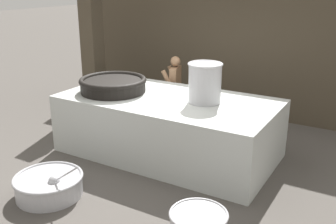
% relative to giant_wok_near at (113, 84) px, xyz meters
% --- Properties ---
extents(ground_plane, '(60.00, 60.00, 0.00)m').
position_rel_giant_wok_near_xyz_m(ground_plane, '(1.05, 0.18, -1.18)').
color(ground_plane, '#56514C').
extents(back_wall, '(7.85, 0.24, 3.35)m').
position_rel_giant_wok_near_xyz_m(back_wall, '(1.05, 2.96, 0.49)').
color(back_wall, '#4C4233').
rests_on(back_wall, ground_plane).
extents(support_pillar, '(0.39, 0.39, 3.35)m').
position_rel_giant_wok_near_xyz_m(support_pillar, '(-1.81, 1.57, 0.49)').
color(support_pillar, '#4C4233').
rests_on(support_pillar, ground_plane).
extents(hearth_platform, '(3.71, 1.93, 1.04)m').
position_rel_giant_wok_near_xyz_m(hearth_platform, '(1.05, 0.18, -0.66)').
color(hearth_platform, silver).
rests_on(hearth_platform, ground_plane).
extents(giant_wok_near, '(1.21, 1.21, 0.26)m').
position_rel_giant_wok_near_xyz_m(giant_wok_near, '(0.00, 0.00, 0.00)').
color(giant_wok_near, black).
rests_on(giant_wok_near, hearth_platform).
extents(stock_pot, '(0.58, 0.58, 0.66)m').
position_rel_giant_wok_near_xyz_m(stock_pot, '(1.69, 0.27, 0.20)').
color(stock_pot, '#B7B7BC').
rests_on(stock_pot, hearth_platform).
extents(cook, '(0.42, 0.59, 1.48)m').
position_rel_giant_wok_near_xyz_m(cook, '(0.44, 1.49, -0.38)').
color(cook, '#8C6647').
rests_on(cook, ground_plane).
extents(prep_bowl_vegetables, '(1.27, 0.99, 0.73)m').
position_rel_giant_wok_near_xyz_m(prep_bowl_vegetables, '(0.31, -1.96, -1.00)').
color(prep_bowl_vegetables, '#B7B7BC').
rests_on(prep_bowl_vegetables, ground_plane).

